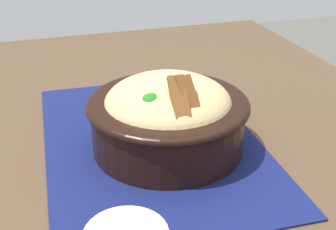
{
  "coord_description": "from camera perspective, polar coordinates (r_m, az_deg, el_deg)",
  "views": [
    {
      "loc": [
        -0.56,
        0.12,
        1.1
      ],
      "look_at": [
        -0.03,
        -0.04,
        0.83
      ],
      "focal_mm": 48.86,
      "sensor_mm": 36.0,
      "label": 1
    }
  ],
  "objects": [
    {
      "name": "placemat",
      "position": [
        0.66,
        -2.08,
        -3.3
      ],
      "size": [
        0.45,
        0.32,
        0.0
      ],
      "primitive_type": "cube",
      "rotation": [
        0.0,
        0.0,
        -0.04
      ],
      "color": "#11194C",
      "rests_on": "table"
    },
    {
      "name": "table",
      "position": [
        0.7,
        -4.16,
        -8.79
      ],
      "size": [
        1.09,
        0.93,
        0.77
      ],
      "color": "#4C3826",
      "rests_on": "ground_plane"
    },
    {
      "name": "fork",
      "position": [
        0.73,
        -3.9,
        0.34
      ],
      "size": [
        0.04,
        0.13,
        0.0
      ],
      "color": "silver",
      "rests_on": "placemat"
    },
    {
      "name": "bowl",
      "position": [
        0.62,
        -0.0,
        0.06
      ],
      "size": [
        0.22,
        0.22,
        0.12
      ],
      "color": "black",
      "rests_on": "placemat"
    }
  ]
}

